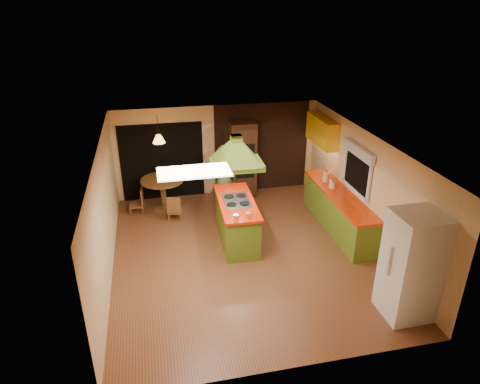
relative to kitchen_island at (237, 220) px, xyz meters
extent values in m
plane|color=brown|center=(0.02, -0.58, -0.50)|extent=(6.50, 6.50, 0.00)
plane|color=#FBE1B4|center=(0.02, 2.67, 0.75)|extent=(5.50, 0.00, 5.50)
plane|color=#FBE1B4|center=(0.02, -3.83, 0.75)|extent=(5.50, 0.00, 5.50)
plane|color=#FBE1B4|center=(-2.73, -0.58, 0.75)|extent=(0.00, 6.50, 6.50)
plane|color=#FBE1B4|center=(2.77, -0.58, 0.75)|extent=(0.00, 6.50, 6.50)
plane|color=silver|center=(0.02, -0.58, 2.00)|extent=(6.50, 6.50, 0.00)
cube|color=#381E14|center=(1.27, 2.65, 0.75)|extent=(2.64, 0.03, 2.50)
cube|color=black|center=(-1.48, 2.65, 0.55)|extent=(2.20, 0.03, 2.10)
cube|color=olive|center=(2.47, 0.02, -0.07)|extent=(0.58, 3.00, 0.86)
cube|color=#E53807|center=(2.47, 0.02, 0.39)|extent=(0.62, 3.05, 0.06)
cube|color=yellow|center=(2.59, 1.62, 1.45)|extent=(0.34, 1.40, 0.70)
cube|color=black|center=(2.74, -0.18, 1.05)|extent=(0.03, 1.16, 0.96)
cube|color=white|center=(2.69, -0.18, 1.52)|extent=(0.10, 1.35, 0.22)
cube|color=white|center=(-1.08, -1.78, 1.99)|extent=(1.20, 0.60, 0.03)
cube|color=#5B751D|center=(0.00, 0.00, -0.04)|extent=(0.80, 1.92, 0.92)
cube|color=red|center=(0.00, 0.00, 0.46)|extent=(0.87, 2.01, 0.06)
cube|color=silver|center=(0.00, 0.00, 0.49)|extent=(0.60, 0.85, 0.02)
cube|color=#516C1B|center=(0.00, 0.00, 1.35)|extent=(1.11, 0.82, 0.13)
pyramid|color=#516C1B|center=(0.00, 0.00, 1.86)|extent=(1.11, 0.82, 0.45)
cube|color=#516C1B|center=(0.00, 0.00, 1.93)|extent=(0.22, 0.22, 0.13)
imported|color=#45502A|center=(-0.05, 1.34, 0.43)|extent=(0.72, 0.52, 1.85)
cube|color=white|center=(2.38, -3.05, 0.48)|extent=(0.82, 0.77, 1.96)
cube|color=#492717|center=(0.65, 2.37, 0.55)|extent=(0.70, 0.59, 2.10)
cube|color=black|center=(0.65, 2.07, 0.85)|extent=(0.54, 0.03, 0.45)
cube|color=black|center=(0.65, 2.07, 0.35)|extent=(0.54, 0.03, 0.45)
cylinder|color=brown|center=(-1.54, 1.99, 0.30)|extent=(1.11, 1.11, 0.05)
cylinder|color=brown|center=(-1.54, 1.99, -0.09)|extent=(0.14, 0.14, 0.77)
cylinder|color=brown|center=(-1.54, 1.99, -0.47)|extent=(0.62, 0.62, 0.05)
cone|color=#FF9E3F|center=(-1.54, 1.99, 1.40)|extent=(0.38, 0.38, 0.20)
cylinder|color=beige|center=(2.42, 0.75, 0.54)|extent=(0.21, 0.21, 0.24)
cylinder|color=#F7EDC7|center=(2.42, 0.39, 0.52)|extent=(0.16, 0.16, 0.19)
cylinder|color=beige|center=(2.42, 0.32, 0.50)|extent=(0.15, 0.15, 0.17)
camera|label=1|loc=(-1.72, -8.30, 4.63)|focal=32.00mm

